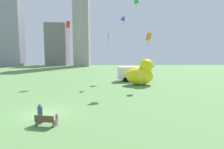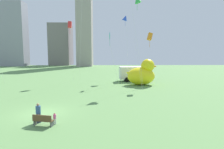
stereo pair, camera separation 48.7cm
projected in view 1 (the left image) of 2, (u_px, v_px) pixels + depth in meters
name	position (u px, v px, depth m)	size (l,w,h in m)	color
ground_plane	(44.00, 114.00, 17.50)	(140.00, 140.00, 0.00)	#608C4E
park_bench	(45.00, 121.00, 14.32)	(1.60, 0.77, 0.90)	brown
person_adult	(40.00, 112.00, 15.02)	(0.38, 0.38, 1.57)	#38476B
person_child	(57.00, 118.00, 14.74)	(0.22, 0.22, 0.91)	silver
giant_inflatable_duck	(141.00, 74.00, 33.13)	(5.42, 3.48, 4.49)	yellow
box_truck	(133.00, 74.00, 37.69)	(6.32, 2.74, 2.85)	white
city_skyline	(39.00, 37.00, 83.54)	(43.89, 17.98, 35.67)	#9E938C
kite_green	(136.00, 0.00, 30.34)	(2.20, 1.79, 14.64)	silver
kite_blue	(123.00, 18.00, 40.42)	(1.74, 1.62, 13.56)	silver
kite_teal	(109.00, 38.00, 33.25)	(1.90, 2.20, 9.14)	silver
kite_orange	(149.00, 37.00, 30.55)	(2.82, 3.82, 8.78)	silver
kite_red	(68.00, 25.00, 34.99)	(2.21, 2.28, 11.32)	silver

